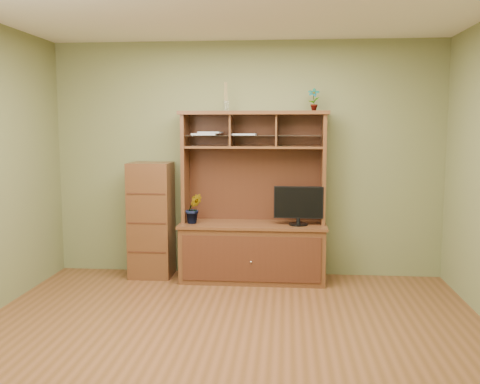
# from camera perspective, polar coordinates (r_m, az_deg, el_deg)

# --- Properties ---
(room) EXTENTS (4.54, 4.04, 2.74)m
(room) POSITION_cam_1_polar(r_m,az_deg,el_deg) (4.23, -1.33, 1.84)
(room) COLOR #593519
(room) RESTS_ON ground
(media_hutch) EXTENTS (1.66, 0.61, 1.90)m
(media_hutch) POSITION_cam_1_polar(r_m,az_deg,el_deg) (6.05, 1.38, -4.51)
(media_hutch) COLOR #4C2D15
(media_hutch) RESTS_ON room
(monitor) EXTENTS (0.54, 0.21, 0.43)m
(monitor) POSITION_cam_1_polar(r_m,az_deg,el_deg) (5.90, 6.26, -1.36)
(monitor) COLOR black
(monitor) RESTS_ON media_hutch
(orchid_plant) EXTENTS (0.22, 0.20, 0.34)m
(orchid_plant) POSITION_cam_1_polar(r_m,az_deg,el_deg) (6.00, -4.97, -1.77)
(orchid_plant) COLOR #33531C
(orchid_plant) RESTS_ON media_hutch
(top_plant) EXTENTS (0.15, 0.11, 0.25)m
(top_plant) POSITION_cam_1_polar(r_m,az_deg,el_deg) (6.01, 7.86, 9.76)
(top_plant) COLOR #366523
(top_plant) RESTS_ON media_hutch
(reed_diffuser) EXTENTS (0.06, 0.06, 0.32)m
(reed_diffuser) POSITION_cam_1_polar(r_m,az_deg,el_deg) (6.04, -1.53, 9.80)
(reed_diffuser) COLOR silver
(reed_diffuser) RESTS_ON media_hutch
(magazines) EXTENTS (0.73, 0.23, 0.04)m
(magazines) POSITION_cam_1_polar(r_m,az_deg,el_deg) (6.04, -2.23, 6.23)
(magazines) COLOR #B1B1B6
(magazines) RESTS_ON media_hutch
(side_cabinet) EXTENTS (0.47, 0.43, 1.32)m
(side_cabinet) POSITION_cam_1_polar(r_m,az_deg,el_deg) (6.25, -9.43, -2.94)
(side_cabinet) COLOR #4C2D15
(side_cabinet) RESTS_ON room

